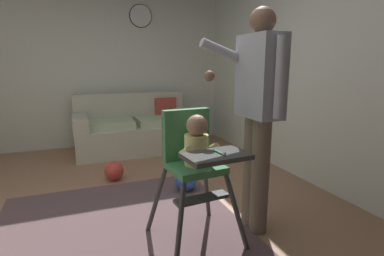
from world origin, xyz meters
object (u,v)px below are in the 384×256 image
object	(u,v)px
high_chair	(195,153)
adult_standing	(258,110)
toy_ball	(185,180)
couch	(134,129)
wall_clock	(141,16)
toy_ball_second	(114,171)

from	to	relation	value
high_chair	adult_standing	distance (m)	0.58
toy_ball	adult_standing	bearing A→B (deg)	-73.10
couch	adult_standing	bearing A→B (deg)	10.20
adult_standing	toy_ball	size ratio (longest dim) A/B	7.54
wall_clock	adult_standing	bearing A→B (deg)	-86.07
toy_ball	wall_clock	distance (m)	2.95
couch	toy_ball_second	size ratio (longest dim) A/B	7.80
toy_ball	toy_ball_second	distance (m)	0.87
adult_standing	wall_clock	bearing A→B (deg)	-85.59
toy_ball_second	wall_clock	world-z (taller)	wall_clock
couch	wall_clock	world-z (taller)	wall_clock
toy_ball_second	wall_clock	distance (m)	2.64
high_chair	toy_ball_second	bearing A→B (deg)	-169.01
couch	high_chair	bearing A→B (deg)	-0.75
high_chair	wall_clock	size ratio (longest dim) A/B	2.72
couch	toy_ball	bearing A→B (deg)	6.72
couch	high_chair	xyz separation A→B (m)	(-0.03, -2.62, 0.34)
high_chair	adult_standing	world-z (taller)	adult_standing
toy_ball	toy_ball_second	xyz separation A→B (m)	(-0.66, 0.58, -0.00)
wall_clock	high_chair	bearing A→B (deg)	-95.43
toy_ball_second	couch	bearing A→B (deg)	68.93
adult_standing	high_chair	bearing A→B (deg)	-0.67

